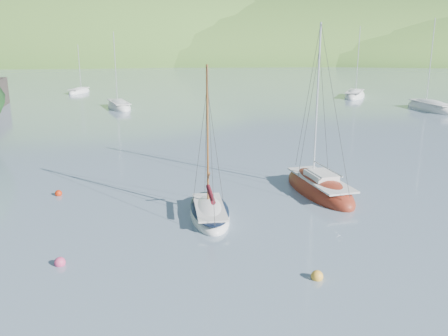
{
  "coord_description": "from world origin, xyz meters",
  "views": [
    {
      "loc": [
        1.07,
        -17.14,
        9.83
      ],
      "look_at": [
        1.62,
        8.0,
        2.79
      ],
      "focal_mm": 40.0,
      "sensor_mm": 36.0,
      "label": 1
    }
  ],
  "objects_px": {
    "distant_sloop_b": "(355,96)",
    "distant_sloop_c": "(79,92)",
    "distant_sloop_d": "(431,109)",
    "sloop_red": "(319,189)",
    "distant_sloop_a": "(119,107)",
    "daysailer_white": "(209,213)"
  },
  "relations": [
    {
      "from": "distant_sloop_a",
      "to": "distant_sloop_c",
      "type": "bearing_deg",
      "value": 97.43
    },
    {
      "from": "sloop_red",
      "to": "distant_sloop_c",
      "type": "relative_size",
      "value": 1.36
    },
    {
      "from": "daysailer_white",
      "to": "distant_sloop_d",
      "type": "bearing_deg",
      "value": 46.67
    },
    {
      "from": "distant_sloop_c",
      "to": "distant_sloop_d",
      "type": "bearing_deg",
      "value": -7.11
    },
    {
      "from": "distant_sloop_b",
      "to": "distant_sloop_c",
      "type": "xyz_separation_m",
      "value": [
        -42.34,
        6.17,
        -0.03
      ]
    },
    {
      "from": "distant_sloop_a",
      "to": "distant_sloop_c",
      "type": "height_order",
      "value": "distant_sloop_a"
    },
    {
      "from": "distant_sloop_a",
      "to": "distant_sloop_d",
      "type": "bearing_deg",
      "value": -25.96
    },
    {
      "from": "daysailer_white",
      "to": "distant_sloop_c",
      "type": "distance_m",
      "value": 58.56
    },
    {
      "from": "distant_sloop_a",
      "to": "daysailer_white",
      "type": "bearing_deg",
      "value": -95.26
    },
    {
      "from": "daysailer_white",
      "to": "distant_sloop_b",
      "type": "relative_size",
      "value": 0.78
    },
    {
      "from": "distant_sloop_c",
      "to": "distant_sloop_a",
      "type": "bearing_deg",
      "value": -46.36
    },
    {
      "from": "distant_sloop_a",
      "to": "distant_sloop_d",
      "type": "relative_size",
      "value": 0.85
    },
    {
      "from": "distant_sloop_a",
      "to": "distant_sloop_c",
      "type": "distance_m",
      "value": 18.56
    },
    {
      "from": "distant_sloop_b",
      "to": "sloop_red",
      "type": "bearing_deg",
      "value": -85.03
    },
    {
      "from": "distant_sloop_d",
      "to": "sloop_red",
      "type": "bearing_deg",
      "value": -136.68
    },
    {
      "from": "daysailer_white",
      "to": "distant_sloop_a",
      "type": "height_order",
      "value": "distant_sloop_a"
    },
    {
      "from": "daysailer_white",
      "to": "distant_sloop_c",
      "type": "relative_size",
      "value": 1.07
    },
    {
      "from": "daysailer_white",
      "to": "sloop_red",
      "type": "height_order",
      "value": "sloop_red"
    },
    {
      "from": "sloop_red",
      "to": "distant_sloop_a",
      "type": "bearing_deg",
      "value": 103.17
    },
    {
      "from": "distant_sloop_c",
      "to": "distant_sloop_d",
      "type": "distance_m",
      "value": 51.94
    },
    {
      "from": "daysailer_white",
      "to": "distant_sloop_c",
      "type": "height_order",
      "value": "daysailer_white"
    },
    {
      "from": "distant_sloop_a",
      "to": "distant_sloop_d",
      "type": "distance_m",
      "value": 39.36
    }
  ]
}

